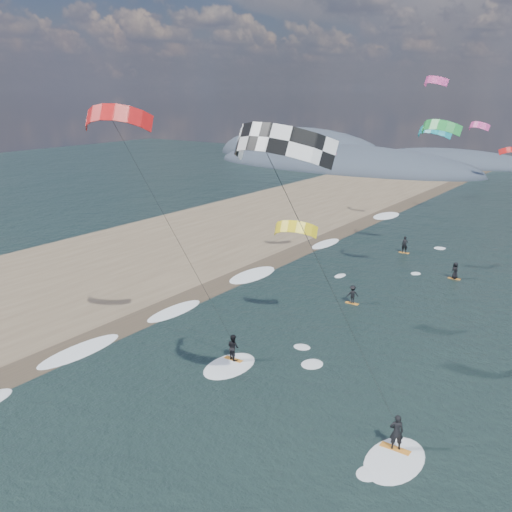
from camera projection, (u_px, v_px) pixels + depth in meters
The scene contains 9 objects.
ground at pixel (130, 456), 27.45m from camera, with size 260.00×260.00×0.00m, color black.
sand_strip at pixel (22, 296), 48.56m from camera, with size 26.00×240.00×0.00m, color brown.
wet_sand_strip at pixel (118, 329), 41.92m from camera, with size 3.00×240.00×0.00m, color #382D23.
coastal_hills at pixel (337, 162), 136.78m from camera, with size 80.00×41.00×15.00m.
kitesurfer_near_a at pixel (289, 207), 22.26m from camera, with size 7.97×8.60×16.23m.
kitesurfer_near_b at pixel (151, 199), 31.97m from camera, with size 7.16×8.80×16.68m.
far_kitesurfers at pixel (399, 272), 52.19m from camera, with size 8.16×17.72×1.83m.
bg_kite_field at pixel (444, 130), 62.20m from camera, with size 13.78×78.38×11.21m.
shoreline_surf at pixel (175, 313), 44.98m from camera, with size 2.40×79.40×0.11m.
Camera 1 is at (18.59, -15.76, 17.02)m, focal length 40.00 mm.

